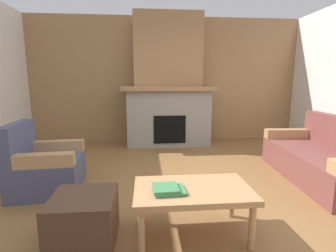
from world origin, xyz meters
TOP-DOWN VIEW (x-y plane):
  - ground at (0.00, 0.00)m, footprint 9.00×9.00m
  - wall_back_wood_panel at (0.00, 3.00)m, footprint 6.00×0.12m
  - fireplace at (0.00, 2.62)m, footprint 1.90×0.82m
  - couch at (1.93, 0.39)m, footprint 0.96×1.85m
  - armchair at (-1.73, 0.39)m, footprint 0.81×0.81m
  - coffee_table at (-0.08, -0.65)m, footprint 1.00×0.60m
  - ottoman at (-1.00, -0.67)m, footprint 0.52×0.52m
  - book_stack_near_edge at (-0.30, -0.72)m, footprint 0.28×0.23m

SIDE VIEW (x-z plane):
  - ground at x=0.00m, z-range 0.00..0.00m
  - ottoman at x=-1.00m, z-range 0.00..0.40m
  - couch at x=1.93m, z-range -0.14..0.71m
  - armchair at x=-1.73m, z-range -0.13..0.72m
  - coffee_table at x=-0.08m, z-range 0.16..0.59m
  - book_stack_near_edge at x=-0.30m, z-range 0.43..0.48m
  - fireplace at x=0.00m, z-range -0.19..2.51m
  - wall_back_wood_panel at x=0.00m, z-range 0.00..2.70m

